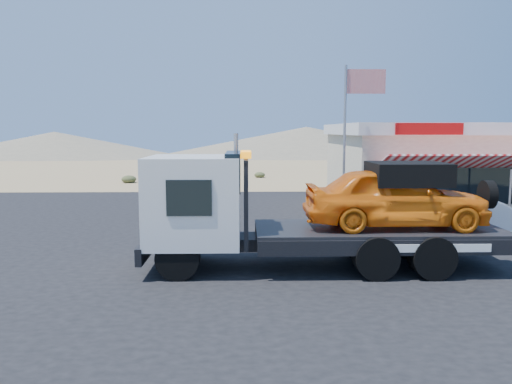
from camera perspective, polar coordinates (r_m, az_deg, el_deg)
ground at (r=14.75m, az=-4.92°, el=-7.11°), size 120.00×120.00×0.00m
asphalt_lot at (r=17.68m, az=2.18°, el=-4.69°), size 32.00×24.00×0.02m
tow_truck at (r=13.06m, az=6.59°, el=-1.62°), size 9.14×2.71×3.06m
white_sedan at (r=17.60m, az=23.65°, el=-2.84°), size 4.78×2.76×1.49m
jerky_store at (r=25.21m, az=21.00°, el=2.89°), size 10.40×9.97×3.90m
flagpole at (r=19.21m, az=10.79°, el=7.39°), size 1.55×0.10×6.00m
distant_hills at (r=70.26m, az=-10.19°, el=5.49°), size 126.00×48.00×4.20m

